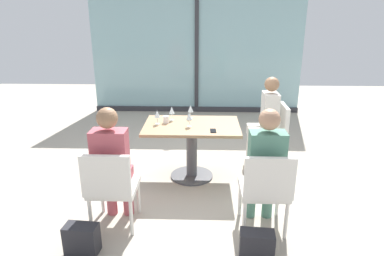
{
  "coord_description": "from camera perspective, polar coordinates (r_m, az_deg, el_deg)",
  "views": [
    {
      "loc": [
        0.13,
        -4.13,
        2.09
      ],
      "look_at": [
        0.0,
        0.1,
        0.65
      ],
      "focal_mm": 32.12,
      "sensor_mm": 36.0,
      "label": 1
    }
  ],
  "objects": [
    {
      "name": "chair_front_right",
      "position": [
        3.41,
        12.1,
        -9.57
      ],
      "size": [
        0.46,
        0.5,
        0.87
      ],
      "color": "silver",
      "rests_on": "ground_plane"
    },
    {
      "name": "wine_glass_1",
      "position": [
        4.51,
        -3.38,
        2.93
      ],
      "size": [
        0.07,
        0.07,
        0.18
      ],
      "color": "silver",
      "rests_on": "dining_table_main"
    },
    {
      "name": "cell_phone_on_table",
      "position": [
        4.13,
        3.53,
        -0.46
      ],
      "size": [
        0.07,
        0.15,
        0.01
      ],
      "primitive_type": "cube",
      "rotation": [
        0.0,
        0.0,
        0.03
      ],
      "color": "black",
      "rests_on": "dining_table_main"
    },
    {
      "name": "person_front_left",
      "position": [
        3.48,
        -13.07,
        -5.35
      ],
      "size": [
        0.34,
        0.39,
        1.26
      ],
      "color": "#B24C56",
      "rests_on": "ground_plane"
    },
    {
      "name": "dining_table_main",
      "position": [
        4.42,
        -0.04,
        -1.9
      ],
      "size": [
        1.21,
        0.8,
        0.73
      ],
      "color": "#997551",
      "rests_on": "ground_plane"
    },
    {
      "name": "ground_plane",
      "position": [
        4.64,
        -0.04,
        -8.03
      ],
      "size": [
        12.0,
        12.0,
        0.0
      ],
      "primitive_type": "plane",
      "color": "#A89E8E"
    },
    {
      "name": "person_front_right",
      "position": [
        3.42,
        12.02,
        -5.7
      ],
      "size": [
        0.34,
        0.39,
        1.26
      ],
      "color": "#4C7F6B",
      "rests_on": "ground_plane"
    },
    {
      "name": "chair_far_right",
      "position": [
        4.97,
        13.12,
        -0.45
      ],
      "size": [
        0.5,
        0.46,
        0.87
      ],
      "color": "silver",
      "rests_on": "ground_plane"
    },
    {
      "name": "handbag_1",
      "position": [
        3.24,
        10.69,
        -18.68
      ],
      "size": [
        0.31,
        0.18,
        0.28
      ],
      "primitive_type": "cube",
      "rotation": [
        0.0,
        0.0,
        -0.08
      ],
      "color": "#232328",
      "rests_on": "ground_plane"
    },
    {
      "name": "window_wall_backdrop",
      "position": [
        7.38,
        0.78,
        11.96
      ],
      "size": [
        4.42,
        0.1,
        2.7
      ],
      "color": "#8CB7BC",
      "rests_on": "ground_plane"
    },
    {
      "name": "handbag_0",
      "position": [
        3.41,
        -17.82,
        -17.14
      ],
      "size": [
        0.31,
        0.19,
        0.28
      ],
      "primitive_type": "cube",
      "rotation": [
        0.0,
        0.0,
        -0.09
      ],
      "color": "#232328",
      "rests_on": "ground_plane"
    },
    {
      "name": "wine_glass_0",
      "position": [
        4.24,
        -0.48,
        1.94
      ],
      "size": [
        0.07,
        0.07,
        0.18
      ],
      "color": "silver",
      "rests_on": "dining_table_main"
    },
    {
      "name": "chair_front_left",
      "position": [
        3.47,
        -13.27,
        -9.15
      ],
      "size": [
        0.46,
        0.5,
        0.87
      ],
      "color": "silver",
      "rests_on": "ground_plane"
    },
    {
      "name": "person_far_right",
      "position": [
        4.88,
        12.04,
        1.81
      ],
      "size": [
        0.39,
        0.34,
        1.26
      ],
      "color": "silver",
      "rests_on": "ground_plane"
    },
    {
      "name": "coffee_cup",
      "position": [
        4.42,
        -4.35,
        1.41
      ],
      "size": [
        0.08,
        0.08,
        0.09
      ],
      "primitive_type": "cylinder",
      "color": "white",
      "rests_on": "dining_table_main"
    },
    {
      "name": "wine_glass_2",
      "position": [
        4.36,
        -5.81,
        2.31
      ],
      "size": [
        0.07,
        0.07,
        0.18
      ],
      "color": "silver",
      "rests_on": "dining_table_main"
    },
    {
      "name": "wine_glass_3",
      "position": [
        4.58,
        -0.24,
        3.21
      ],
      "size": [
        0.07,
        0.07,
        0.18
      ],
      "color": "silver",
      "rests_on": "dining_table_main"
    }
  ]
}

